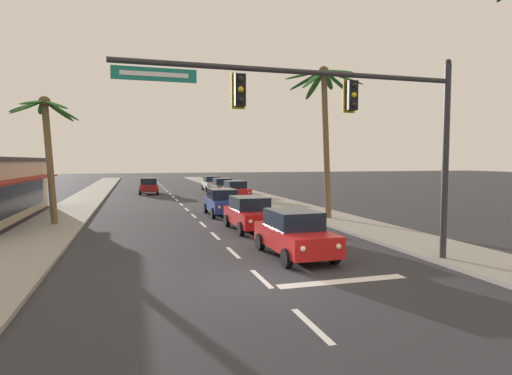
{
  "coord_description": "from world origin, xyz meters",
  "views": [
    {
      "loc": [
        -3.56,
        -11.32,
        3.5
      ],
      "look_at": [
        2.08,
        8.0,
        2.2
      ],
      "focal_mm": 29.29,
      "sensor_mm": 36.0,
      "label": 1
    }
  ],
  "objects": [
    {
      "name": "palm_left_second",
      "position": [
        -7.94,
        12.89,
        4.97
      ],
      "size": [
        3.54,
        3.63,
        6.87
      ],
      "color": "brown",
      "rests_on": "ground"
    },
    {
      "name": "sedan_parked_nearest_kerb",
      "position": [
        5.13,
        30.88,
        0.85
      ],
      "size": [
        1.99,
        4.47,
        1.68
      ],
      "color": "#4C515B",
      "rests_on": "ground"
    },
    {
      "name": "ground_plane",
      "position": [
        0.0,
        0.0,
        0.0
      ],
      "size": [
        220.0,
        220.0,
        0.0
      ],
      "primitive_type": "plane",
      "color": "#2D2D33"
    },
    {
      "name": "sedan_parked_far_kerb",
      "position": [
        5.07,
        36.71,
        0.85
      ],
      "size": [
        1.97,
        4.46,
        1.68
      ],
      "color": "silver",
      "rests_on": "ground"
    },
    {
      "name": "palm_right_second",
      "position": [
        7.09,
        10.98,
        6.55
      ],
      "size": [
        4.49,
        4.49,
        8.92
      ],
      "color": "brown",
      "rests_on": "ground"
    },
    {
      "name": "sidewalk_right",
      "position": [
        7.8,
        20.0,
        0.07
      ],
      "size": [
        3.2,
        110.0,
        0.14
      ],
      "primitive_type": "cube",
      "color": "gray",
      "rests_on": "ground"
    },
    {
      "name": "sedan_fifth_in_queue",
      "position": [
        1.83,
        14.88,
        0.85
      ],
      "size": [
        1.96,
        4.46,
        1.68
      ],
      "color": "navy",
      "rests_on": "ground"
    },
    {
      "name": "lane_markings",
      "position": [
        0.4,
        21.16,
        0.0
      ],
      "size": [
        4.28,
        89.9,
        0.01
      ],
      "color": "silver",
      "rests_on": "ground"
    },
    {
      "name": "sidewalk_left",
      "position": [
        -7.8,
        20.0,
        0.07
      ],
      "size": [
        3.2,
        110.0,
        0.14
      ],
      "primitive_type": "cube",
      "color": "gray",
      "rests_on": "ground"
    },
    {
      "name": "sedan_third_in_queue",
      "position": [
        2.0,
        8.83,
        0.85
      ],
      "size": [
        2.0,
        4.47,
        1.68
      ],
      "color": "red",
      "rests_on": "ground"
    },
    {
      "name": "sedan_parked_mid_kerb",
      "position": [
        5.18,
        25.24,
        0.85
      ],
      "size": [
        2.04,
        4.49,
        1.68
      ],
      "color": "red",
      "rests_on": "ground"
    },
    {
      "name": "sedan_oncoming_far",
      "position": [
        -2.13,
        33.74,
        0.85
      ],
      "size": [
        2.08,
        4.5,
        1.68
      ],
      "color": "maroon",
      "rests_on": "ground"
    },
    {
      "name": "traffic_signal_mast",
      "position": [
        3.12,
        0.57,
        4.96
      ],
      "size": [
        11.0,
        0.41,
        6.92
      ],
      "color": "#2D2D33",
      "rests_on": "ground"
    },
    {
      "name": "sedan_lead_at_stop_bar",
      "position": [
        2.01,
        2.78,
        0.85
      ],
      "size": [
        2.0,
        4.47,
        1.68
      ],
      "color": "red",
      "rests_on": "ground"
    }
  ]
}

